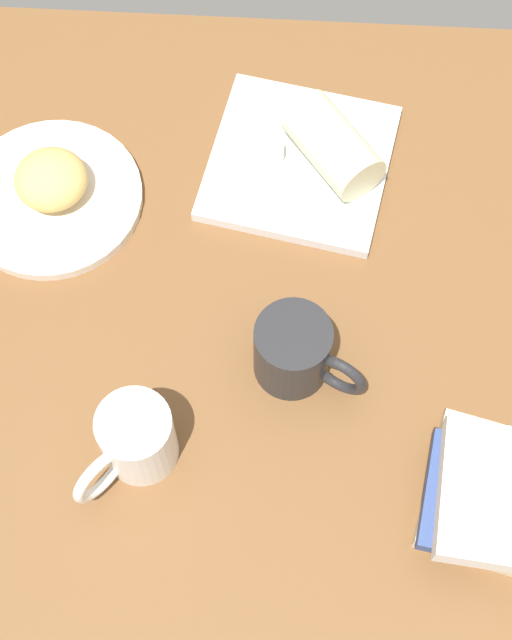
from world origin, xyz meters
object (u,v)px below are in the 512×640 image
object	(u,v)px
scone_pastry	(51,180)
second_mug	(135,440)
round_plate	(52,198)
breakfast_wrap	(333,146)
sauce_cup	(260,151)
square_plate	(299,163)
coffee_mug	(296,352)

from	to	relation	value
scone_pastry	second_mug	size ratio (longest dim) A/B	0.77
round_plate	breakfast_wrap	world-z (taller)	breakfast_wrap
round_plate	sauce_cup	size ratio (longest dim) A/B	3.79
scone_pastry	breakfast_wrap	bearing A→B (deg)	10.50
sauce_cup	breakfast_wrap	size ratio (longest dim) A/B	0.47
square_plate	sauce_cup	bearing A→B (deg)	178.57
sauce_cup	round_plate	bearing A→B (deg)	-164.71
round_plate	second_mug	world-z (taller)	second_mug
breakfast_wrap	square_plate	bearing A→B (deg)	141.38
round_plate	square_plate	xyz separation A→B (cm)	(30.33, 6.82, 0.10)
round_plate	breakfast_wrap	bearing A→B (deg)	11.09
round_plate	sauce_cup	xyz separation A→B (cm)	(25.39, 6.94, 2.10)
scone_pastry	second_mug	bearing A→B (deg)	-66.92
scone_pastry	sauce_cup	world-z (taller)	scone_pastry
square_plate	coffee_mug	xyz separation A→B (cm)	(0.48, -27.37, 3.90)
scone_pastry	square_plate	size ratio (longest dim) A/B	0.40
coffee_mug	second_mug	bearing A→B (deg)	-145.82
breakfast_wrap	sauce_cup	bearing A→B (deg)	141.38
square_plate	breakfast_wrap	bearing A→B (deg)	-1.43
sauce_cup	second_mug	distance (cm)	40.38
breakfast_wrap	second_mug	xyz separation A→B (cm)	(-20.04, -38.52, 0.04)
square_plate	second_mug	xyz separation A→B (cm)	(-16.09, -38.62, 4.20)
round_plate	sauce_cup	world-z (taller)	sauce_cup
square_plate	second_mug	bearing A→B (deg)	-112.61
scone_pastry	sauce_cup	distance (cm)	25.77
sauce_cup	second_mug	xyz separation A→B (cm)	(-11.15, -38.74, 2.20)
round_plate	second_mug	xyz separation A→B (cm)	(14.24, -31.80, 4.30)
square_plate	breakfast_wrap	xyz separation A→B (cm)	(3.95, -0.10, 4.16)
coffee_mug	second_mug	world-z (taller)	second_mug
round_plate	square_plate	world-z (taller)	square_plate
round_plate	sauce_cup	bearing A→B (deg)	15.29
breakfast_wrap	second_mug	size ratio (longest dim) A/B	1.10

